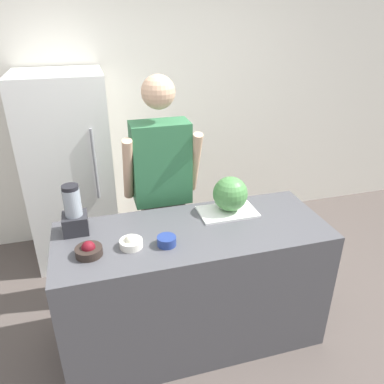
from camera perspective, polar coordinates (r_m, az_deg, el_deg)
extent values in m
plane|color=#564C47|center=(2.72, 2.39, -25.74)|extent=(14.00, 14.00, 0.00)
cube|color=white|center=(3.73, -7.09, 12.95)|extent=(8.00, 0.06, 2.60)
cube|color=#4C4C51|center=(2.62, 0.21, -14.08)|extent=(1.72, 0.68, 0.89)
cube|color=white|center=(3.48, -18.06, 3.01)|extent=(0.72, 0.64, 1.70)
cylinder|color=gray|center=(3.10, -14.57, 4.05)|extent=(0.02, 0.02, 0.59)
cube|color=gray|center=(3.04, -4.25, -8.27)|extent=(0.31, 0.18, 0.85)
cube|color=#337247|center=(2.70, -4.76, 4.46)|extent=(0.41, 0.22, 0.60)
sphere|color=#DBAD89|center=(2.56, -5.18, 14.94)|extent=(0.23, 0.23, 0.23)
cylinder|color=#DBAD89|center=(2.64, -9.72, 3.36)|extent=(0.07, 0.24, 0.50)
cylinder|color=#DBAD89|center=(2.72, 0.42, 4.48)|extent=(0.07, 0.24, 0.50)
cube|color=white|center=(2.56, 5.40, -3.00)|extent=(0.39, 0.25, 0.01)
sphere|color=#4C8C47|center=(2.52, 5.85, -0.28)|extent=(0.24, 0.24, 0.24)
cylinder|color=#2D231E|center=(2.20, -15.44, -8.70)|extent=(0.15, 0.15, 0.05)
sphere|color=maroon|center=(2.19, -15.52, -8.18)|extent=(0.08, 0.08, 0.08)
cylinder|color=white|center=(2.22, -9.26, -7.75)|extent=(0.13, 0.13, 0.05)
sphere|color=white|center=(2.21, -9.30, -7.26)|extent=(0.07, 0.07, 0.07)
cylinder|color=navy|center=(2.21, -3.89, -7.45)|extent=(0.11, 0.11, 0.06)
cube|color=#28282D|center=(2.42, -17.32, -4.58)|extent=(0.15, 0.15, 0.12)
cylinder|color=#99A3AD|center=(2.35, -17.79, -1.51)|extent=(0.10, 0.10, 0.17)
cylinder|color=black|center=(2.31, -18.12, 0.66)|extent=(0.10, 0.10, 0.02)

